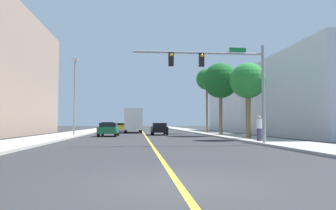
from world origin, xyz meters
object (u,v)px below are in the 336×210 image
at_px(pedestrian, 259,128).
at_px(delivery_truck, 133,120).
at_px(traffic_signal_mast, 225,72).
at_px(car_green, 109,129).
at_px(car_white, 108,127).
at_px(car_yellow, 122,127).
at_px(palm_far, 207,80).
at_px(street_lamp, 74,92).
at_px(palm_mid, 221,81).
at_px(palm_near, 248,82).
at_px(car_black, 159,129).

bearing_deg(pedestrian, delivery_truck, 99.87).
relative_size(traffic_signal_mast, car_green, 1.97).
bearing_deg(traffic_signal_mast, pedestrian, 31.28).
distance_m(traffic_signal_mast, car_white, 27.79).
height_order(car_green, car_yellow, car_green).
height_order(palm_far, pedestrian, palm_far).
height_order(traffic_signal_mast, delivery_truck, traffic_signal_mast).
xyz_separation_m(car_green, car_white, (-1.10, 11.76, 0.03)).
height_order(traffic_signal_mast, car_yellow, traffic_signal_mast).
distance_m(street_lamp, palm_mid, 15.29).
relative_size(street_lamp, car_yellow, 1.69).
relative_size(traffic_signal_mast, palm_near, 1.36).
distance_m(palm_far, car_green, 15.65).
bearing_deg(car_green, street_lamp, -163.74).
bearing_deg(car_yellow, car_white, -99.84).
xyz_separation_m(traffic_signal_mast, palm_far, (3.67, 21.63, 2.50)).
distance_m(traffic_signal_mast, palm_near, 6.63).
relative_size(car_black, delivery_truck, 0.47).
relative_size(palm_mid, car_white, 1.79).
height_order(street_lamp, palm_mid, street_lamp).
xyz_separation_m(traffic_signal_mast, palm_near, (3.51, 5.62, 0.19)).
bearing_deg(street_lamp, pedestrian, -37.86).
distance_m(palm_mid, delivery_truck, 16.12).
height_order(car_green, pedestrian, pedestrian).
xyz_separation_m(palm_far, car_white, (-13.22, 4.18, -6.32)).
bearing_deg(palm_near, car_white, 122.91).
bearing_deg(palm_mid, street_lamp, -178.27).
distance_m(palm_mid, pedestrian, 12.86).
bearing_deg(delivery_truck, car_green, -102.29).
bearing_deg(palm_far, pedestrian, -92.32).
distance_m(car_black, delivery_truck, 9.41).
bearing_deg(delivery_truck, pedestrian, -70.81).
distance_m(street_lamp, car_white, 13.37).
height_order(car_yellow, pedestrian, pedestrian).
distance_m(traffic_signal_mast, delivery_truck, 26.88).
bearing_deg(car_white, car_yellow, -96.67).
relative_size(palm_near, car_white, 1.44).
bearing_deg(traffic_signal_mast, palm_near, 58.04).
relative_size(palm_far, car_white, 1.97).
bearing_deg(palm_far, street_lamp, -151.39).
height_order(street_lamp, palm_far, palm_far).
xyz_separation_m(car_yellow, car_black, (5.11, -18.52, -0.00)).
bearing_deg(street_lamp, car_yellow, 80.56).
bearing_deg(car_yellow, palm_mid, -64.03).
bearing_deg(palm_near, palm_far, 89.43).
xyz_separation_m(palm_near, pedestrian, (-0.65, -3.88, -3.75)).
bearing_deg(car_green, car_yellow, 90.66).
distance_m(palm_far, pedestrian, 20.81).
bearing_deg(car_white, car_green, 97.05).
height_order(car_green, delivery_truck, delivery_truck).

